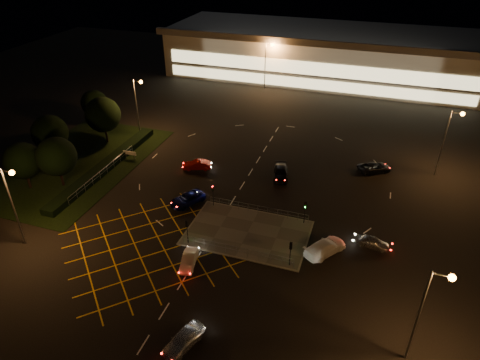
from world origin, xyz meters
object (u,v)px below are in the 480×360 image
(car_far_dkgrey, at_px, (281,173))
(car_right_silver, at_px, (373,242))
(car_queue_white, at_px, (189,260))
(car_east_grey, at_px, (374,168))
(signal_nw, at_px, (213,191))
(signal_ne, at_px, (305,208))
(car_approach_white, at_px, (325,247))
(car_left_blue, at_px, (187,199))
(signal_sw, at_px, (187,227))
(signal_se, at_px, (291,249))
(car_circ_red, at_px, (197,165))
(car_near_silver, at_px, (183,340))

(car_far_dkgrey, height_order, car_right_silver, car_far_dkgrey)
(car_queue_white, xyz_separation_m, car_east_grey, (17.82, 27.22, 0.05))
(signal_nw, distance_m, car_far_dkgrey, 12.13)
(signal_ne, xyz_separation_m, car_approach_white, (3.29, -4.58, -1.58))
(car_left_blue, xyz_separation_m, car_approach_white, (18.79, -4.09, 0.10))
(signal_sw, relative_size, car_right_silver, 0.84)
(signal_nw, bearing_deg, car_approach_white, -16.67)
(car_queue_white, xyz_separation_m, car_approach_white, (13.68, 6.68, 0.14))
(signal_ne, distance_m, car_far_dkgrey, 11.56)
(car_left_blue, distance_m, car_east_grey, 28.22)
(signal_se, relative_size, car_far_dkgrey, 0.63)
(car_left_blue, bearing_deg, car_circ_red, 134.75)
(car_right_silver, distance_m, car_east_grey, 17.82)
(signal_sw, xyz_separation_m, signal_se, (12.00, 0.00, 0.00))
(car_far_dkgrey, xyz_separation_m, car_approach_white, (8.73, -14.64, 0.06))
(signal_se, xyz_separation_m, car_queue_white, (-10.40, -3.27, -1.72))
(car_right_silver, relative_size, car_east_grey, 0.76)
(car_queue_white, relative_size, car_approach_white, 0.73)
(signal_nw, xyz_separation_m, car_approach_white, (15.29, -4.58, -1.58))
(car_near_silver, relative_size, car_approach_white, 0.82)
(signal_sw, xyz_separation_m, car_queue_white, (1.60, -3.27, -1.72))
(car_queue_white, xyz_separation_m, car_right_silver, (18.68, 9.42, -0.00))
(car_near_silver, xyz_separation_m, car_east_grey, (13.99, 36.87, -0.06))
(car_circ_red, bearing_deg, car_approach_white, 38.62)
(signal_sw, relative_size, car_near_silver, 0.71)
(signal_ne, relative_size, car_near_silver, 0.71)
(signal_se, height_order, car_queue_white, signal_se)
(signal_ne, bearing_deg, car_far_dkgrey, 118.39)
(car_approach_white, bearing_deg, car_east_grey, -66.51)
(signal_se, height_order, car_east_grey, signal_se)
(signal_sw, xyz_separation_m, car_right_silver, (20.28, 6.15, -1.73))
(car_near_silver, bearing_deg, signal_sw, 130.01)
(car_far_dkgrey, distance_m, car_circ_red, 12.62)
(car_circ_red, height_order, car_approach_white, car_approach_white)
(car_near_silver, xyz_separation_m, car_far_dkgrey, (1.12, 30.96, -0.03))
(car_queue_white, relative_size, car_left_blue, 0.80)
(signal_nw, relative_size, car_right_silver, 0.84)
(signal_nw, bearing_deg, car_circ_red, 125.39)
(signal_se, distance_m, car_east_grey, 25.13)
(car_near_silver, xyz_separation_m, car_queue_white, (-3.84, 9.65, -0.11))
(signal_se, bearing_deg, car_circ_red, -42.34)
(car_queue_white, relative_size, car_circ_red, 0.93)
(car_right_silver, xyz_separation_m, car_approach_white, (-5.00, -2.74, 0.14))
(signal_se, xyz_separation_m, car_east_grey, (7.43, 23.95, -1.67))
(signal_nw, height_order, car_far_dkgrey, signal_nw)
(car_left_blue, bearing_deg, signal_ne, 31.14)
(signal_se, xyz_separation_m, signal_ne, (0.00, 7.99, 0.00))
(car_far_dkgrey, bearing_deg, car_circ_red, 174.30)
(signal_sw, relative_size, signal_ne, 1.00)
(signal_se, xyz_separation_m, signal_nw, (-12.00, 7.99, 0.00))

